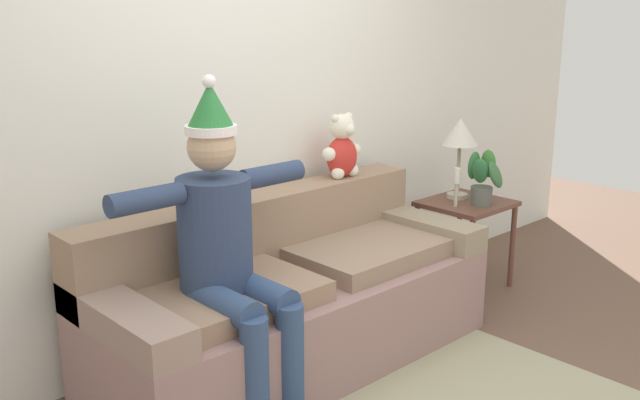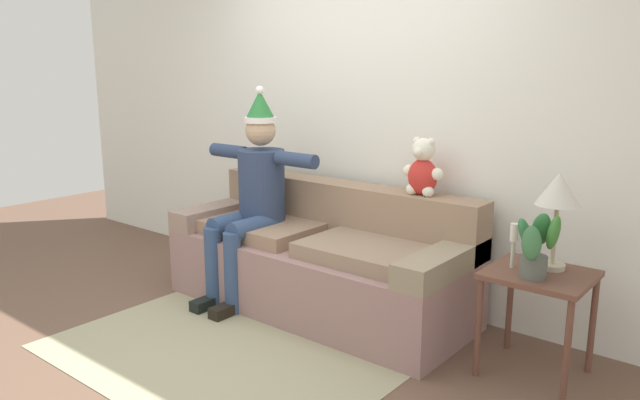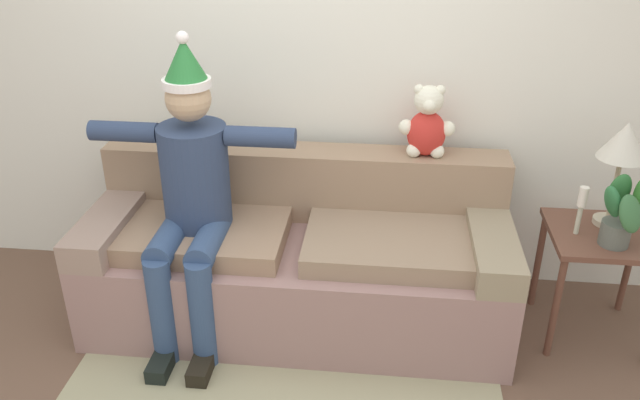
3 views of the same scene
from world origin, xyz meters
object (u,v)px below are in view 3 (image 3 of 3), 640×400
object	(u,v)px
side_table	(602,249)
table_lamp	(624,146)
couch	(299,258)
person_seated	(191,191)
teddy_bear	(427,124)
potted_plant	(622,212)
candle_tall	(582,204)

from	to	relation	value
side_table	table_lamp	bearing A→B (deg)	73.84
side_table	table_lamp	world-z (taller)	table_lamp
couch	person_seated	size ratio (longest dim) A/B	1.40
teddy_bear	potted_plant	xyz separation A→B (m)	(0.91, -0.38, -0.26)
person_seated	teddy_bear	distance (m)	1.25
person_seated	couch	bearing A→B (deg)	17.85
couch	potted_plant	xyz separation A→B (m)	(1.55, -0.12, 0.43)
person_seated	candle_tall	xyz separation A→B (m)	(1.90, 0.14, -0.03)
couch	candle_tall	size ratio (longest dim) A/B	8.67
teddy_bear	table_lamp	bearing A→B (deg)	-10.33
couch	candle_tall	world-z (taller)	couch
side_table	candle_tall	world-z (taller)	candle_tall
table_lamp	candle_tall	distance (m)	0.34
couch	teddy_bear	size ratio (longest dim) A/B	5.72
couch	teddy_bear	xyz separation A→B (m)	(0.64, 0.26, 0.69)
table_lamp	potted_plant	distance (m)	0.33
teddy_bear	potted_plant	size ratio (longest dim) A/B	1.07
potted_plant	candle_tall	distance (m)	0.18
person_seated	candle_tall	distance (m)	1.90
candle_tall	side_table	bearing A→B (deg)	7.56
table_lamp	side_table	bearing A→B (deg)	-106.16
person_seated	side_table	world-z (taller)	person_seated
potted_plant	candle_tall	bearing A→B (deg)	149.62
side_table	potted_plant	bearing A→B (deg)	-86.23
teddy_bear	candle_tall	size ratio (longest dim) A/B	1.52
potted_plant	table_lamp	bearing A→B (deg)	84.22
table_lamp	candle_tall	xyz separation A→B (m)	(-0.18, -0.12, -0.26)
person_seated	teddy_bear	size ratio (longest dim) A/B	4.08
couch	side_table	size ratio (longest dim) A/B	3.63
candle_tall	teddy_bear	bearing A→B (deg)	158.90
couch	potted_plant	bearing A→B (deg)	-4.35
couch	side_table	xyz separation A→B (m)	(1.54, -0.01, 0.16)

